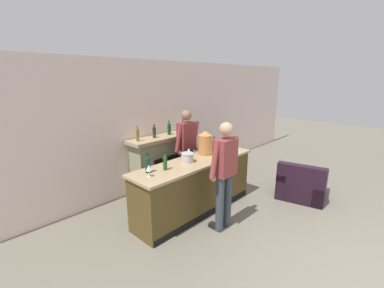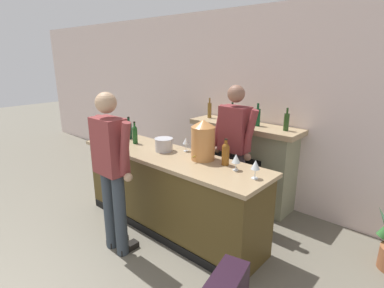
{
  "view_description": "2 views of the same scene",
  "coord_description": "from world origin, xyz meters",
  "px_view_note": "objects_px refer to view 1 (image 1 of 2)",
  "views": [
    {
      "loc": [
        -3.21,
        -0.17,
        2.4
      ],
      "look_at": [
        0.07,
        2.97,
        1.22
      ],
      "focal_mm": 24.0,
      "sensor_mm": 36.0,
      "label": 1
    },
    {
      "loc": [
        2.39,
        0.43,
        2.09
      ],
      "look_at": [
        0.15,
        2.96,
        1.1
      ],
      "focal_mm": 28.0,
      "sensor_mm": 36.0,
      "label": 2
    }
  ],
  "objects_px": {
    "ice_bucket_steel": "(187,157)",
    "wine_glass_mid_counter": "(189,151)",
    "potted_plant_corner": "(227,158)",
    "wine_bottle_riesling_slim": "(165,162)",
    "wine_bottle_merlot_tall": "(148,164)",
    "wine_glass_by_dispenser": "(222,144)",
    "fireplace_stone": "(163,161)",
    "wine_bottle_burgundy_dark": "(214,145)",
    "wine_glass_near_bucket": "(149,168)",
    "armchair_black": "(302,185)",
    "copper_dispenser": "(205,143)",
    "person_bartender": "(187,148)",
    "person_customer": "(224,172)",
    "wine_glass_front_right": "(231,142)"
  },
  "relations": [
    {
      "from": "wine_bottle_merlot_tall",
      "to": "wine_glass_by_dispenser",
      "type": "distance_m",
      "value": 1.81
    },
    {
      "from": "person_bartender",
      "to": "wine_bottle_riesling_slim",
      "type": "xyz_separation_m",
      "value": [
        -1.13,
        -0.65,
        0.12
      ]
    },
    {
      "from": "copper_dispenser",
      "to": "wine_glass_by_dispenser",
      "type": "distance_m",
      "value": 0.48
    },
    {
      "from": "wine_bottle_merlot_tall",
      "to": "wine_glass_mid_counter",
      "type": "distance_m",
      "value": 1.0
    },
    {
      "from": "wine_glass_mid_counter",
      "to": "wine_bottle_merlot_tall",
      "type": "bearing_deg",
      "value": -174.58
    },
    {
      "from": "wine_bottle_burgundy_dark",
      "to": "wine_glass_mid_counter",
      "type": "height_order",
      "value": "wine_bottle_burgundy_dark"
    },
    {
      "from": "person_customer",
      "to": "wine_glass_near_bucket",
      "type": "bearing_deg",
      "value": 142.08
    },
    {
      "from": "potted_plant_corner",
      "to": "person_customer",
      "type": "xyz_separation_m",
      "value": [
        -2.36,
        -1.66,
        0.7
      ]
    },
    {
      "from": "copper_dispenser",
      "to": "wine_glass_by_dispenser",
      "type": "xyz_separation_m",
      "value": [
        0.47,
        -0.04,
        -0.11
      ]
    },
    {
      "from": "copper_dispenser",
      "to": "wine_glass_mid_counter",
      "type": "xyz_separation_m",
      "value": [
        -0.35,
        0.09,
        -0.1
      ]
    },
    {
      "from": "person_customer",
      "to": "person_bartender",
      "type": "distance_m",
      "value": 1.51
    },
    {
      "from": "armchair_black",
      "to": "wine_bottle_riesling_slim",
      "type": "xyz_separation_m",
      "value": [
        -2.58,
        1.23,
        0.85
      ]
    },
    {
      "from": "ice_bucket_steel",
      "to": "wine_bottle_burgundy_dark",
      "type": "distance_m",
      "value": 0.86
    },
    {
      "from": "person_bartender",
      "to": "wine_bottle_riesling_slim",
      "type": "height_order",
      "value": "person_bartender"
    },
    {
      "from": "fireplace_stone",
      "to": "wine_bottle_merlot_tall",
      "type": "height_order",
      "value": "fireplace_stone"
    },
    {
      "from": "potted_plant_corner",
      "to": "wine_bottle_riesling_slim",
      "type": "height_order",
      "value": "wine_bottle_riesling_slim"
    },
    {
      "from": "ice_bucket_steel",
      "to": "wine_glass_mid_counter",
      "type": "relative_size",
      "value": 1.31
    },
    {
      "from": "ice_bucket_steel",
      "to": "wine_glass_near_bucket",
      "type": "relative_size",
      "value": 1.23
    },
    {
      "from": "person_bartender",
      "to": "wine_glass_near_bucket",
      "type": "distance_m",
      "value": 1.64
    },
    {
      "from": "fireplace_stone",
      "to": "ice_bucket_steel",
      "type": "xyz_separation_m",
      "value": [
        -0.42,
        -1.18,
        0.45
      ]
    },
    {
      "from": "fireplace_stone",
      "to": "wine_bottle_riesling_slim",
      "type": "xyz_separation_m",
      "value": [
        -0.95,
        -1.2,
        0.5
      ]
    },
    {
      "from": "armchair_black",
      "to": "wine_bottle_merlot_tall",
      "type": "bearing_deg",
      "value": 154.8
    },
    {
      "from": "potted_plant_corner",
      "to": "wine_bottle_burgundy_dark",
      "type": "distance_m",
      "value": 1.92
    },
    {
      "from": "wine_bottle_merlot_tall",
      "to": "wine_glass_mid_counter",
      "type": "height_order",
      "value": "wine_bottle_merlot_tall"
    },
    {
      "from": "wine_bottle_riesling_slim",
      "to": "potted_plant_corner",
      "type": "bearing_deg",
      "value": 17.27
    },
    {
      "from": "armchair_black",
      "to": "wine_bottle_riesling_slim",
      "type": "height_order",
      "value": "wine_bottle_riesling_slim"
    },
    {
      "from": "wine_bottle_burgundy_dark",
      "to": "wine_glass_mid_counter",
      "type": "distance_m",
      "value": 0.64
    },
    {
      "from": "ice_bucket_steel",
      "to": "fireplace_stone",
      "type": "bearing_deg",
      "value": 70.39
    },
    {
      "from": "person_customer",
      "to": "wine_glass_by_dispenser",
      "type": "relative_size",
      "value": 10.08
    },
    {
      "from": "armchair_black",
      "to": "wine_glass_by_dispenser",
      "type": "bearing_deg",
      "value": 128.38
    },
    {
      "from": "fireplace_stone",
      "to": "wine_glass_by_dispenser",
      "type": "xyz_separation_m",
      "value": [
        0.6,
        -1.14,
        0.49
      ]
    },
    {
      "from": "fireplace_stone",
      "to": "wine_bottle_riesling_slim",
      "type": "height_order",
      "value": "fireplace_stone"
    },
    {
      "from": "wine_bottle_burgundy_dark",
      "to": "wine_glass_by_dispenser",
      "type": "relative_size",
      "value": 1.66
    },
    {
      "from": "potted_plant_corner",
      "to": "wine_glass_near_bucket",
      "type": "bearing_deg",
      "value": -163.83
    },
    {
      "from": "fireplace_stone",
      "to": "wine_bottle_merlot_tall",
      "type": "relative_size",
      "value": 5.17
    },
    {
      "from": "armchair_black",
      "to": "wine_bottle_burgundy_dark",
      "type": "relative_size",
      "value": 3.72
    },
    {
      "from": "ice_bucket_steel",
      "to": "wine_glass_front_right",
      "type": "xyz_separation_m",
      "value": [
        1.28,
        -0.02,
        0.05
      ]
    },
    {
      "from": "copper_dispenser",
      "to": "wine_glass_mid_counter",
      "type": "relative_size",
      "value": 2.65
    },
    {
      "from": "wine_glass_front_right",
      "to": "wine_glass_near_bucket",
      "type": "height_order",
      "value": "wine_glass_front_right"
    },
    {
      "from": "ice_bucket_steel",
      "to": "wine_glass_mid_counter",
      "type": "xyz_separation_m",
      "value": [
        0.21,
        0.17,
        0.05
      ]
    },
    {
      "from": "copper_dispenser",
      "to": "wine_glass_mid_counter",
      "type": "bearing_deg",
      "value": 164.83
    },
    {
      "from": "wine_bottle_burgundy_dark",
      "to": "wine_glass_mid_counter",
      "type": "relative_size",
      "value": 1.69
    },
    {
      "from": "fireplace_stone",
      "to": "ice_bucket_steel",
      "type": "height_order",
      "value": "fireplace_stone"
    },
    {
      "from": "armchair_black",
      "to": "wine_glass_near_bucket",
      "type": "height_order",
      "value": "wine_glass_near_bucket"
    },
    {
      "from": "wine_glass_by_dispenser",
      "to": "fireplace_stone",
      "type": "bearing_deg",
      "value": 117.89
    },
    {
      "from": "fireplace_stone",
      "to": "wine_glass_mid_counter",
      "type": "relative_size",
      "value": 9.38
    },
    {
      "from": "copper_dispenser",
      "to": "wine_glass_front_right",
      "type": "bearing_deg",
      "value": -7.84
    },
    {
      "from": "ice_bucket_steel",
      "to": "copper_dispenser",
      "type": "bearing_deg",
      "value": 7.85
    },
    {
      "from": "wine_bottle_burgundy_dark",
      "to": "wine_glass_front_right",
      "type": "relative_size",
      "value": 1.56
    },
    {
      "from": "person_customer",
      "to": "wine_bottle_riesling_slim",
      "type": "xyz_separation_m",
      "value": [
        -0.56,
        0.75,
        0.13
      ]
    }
  ]
}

